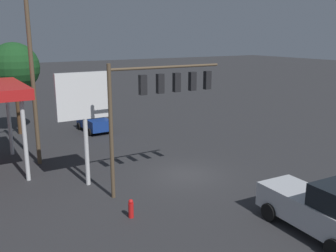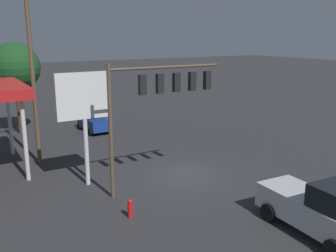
# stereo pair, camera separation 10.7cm
# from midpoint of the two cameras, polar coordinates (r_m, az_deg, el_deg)

# --- Properties ---
(ground_plane) EXTENTS (200.00, 200.00, 0.00)m
(ground_plane) POSITION_cam_midpoint_polar(r_m,az_deg,el_deg) (22.31, 2.78, -7.38)
(ground_plane) COLOR #2D2D30
(traffic_signal_assembly) EXTENTS (6.47, 0.43, 6.73)m
(traffic_signal_assembly) POSITION_cam_midpoint_polar(r_m,az_deg,el_deg) (19.23, -1.20, 5.08)
(traffic_signal_assembly) COLOR brown
(traffic_signal_assembly) RESTS_ON ground
(utility_pole) EXTENTS (2.40, 0.26, 11.55)m
(utility_pole) POSITION_cam_midpoint_polar(r_m,az_deg,el_deg) (24.27, -19.90, 8.29)
(utility_pole) COLOR brown
(utility_pole) RESTS_ON ground
(price_sign) EXTENTS (2.91, 0.27, 6.16)m
(price_sign) POSITION_cam_midpoint_polar(r_m,az_deg,el_deg) (20.08, -12.57, 3.66)
(price_sign) COLOR silver
(price_sign) RESTS_ON ground
(pickup_parked) EXTENTS (2.44, 5.28, 2.40)m
(pickup_parked) POSITION_cam_midpoint_polar(r_m,az_deg,el_deg) (16.79, 22.35, -11.68)
(pickup_parked) COLOR silver
(pickup_parked) RESTS_ON ground
(hatchback_crossing) EXTENTS (2.07, 3.86, 1.97)m
(hatchback_crossing) POSITION_cam_midpoint_polar(r_m,az_deg,el_deg) (32.52, -11.14, 0.87)
(hatchback_crossing) COLOR navy
(hatchback_crossing) RESTS_ON ground
(street_tree) EXTENTS (3.94, 3.94, 7.49)m
(street_tree) POSITION_cam_midpoint_polar(r_m,az_deg,el_deg) (32.75, -22.18, 8.27)
(street_tree) COLOR #4C331E
(street_tree) RESTS_ON ground
(fire_hydrant) EXTENTS (0.24, 0.24, 0.88)m
(fire_hydrant) POSITION_cam_midpoint_polar(r_m,az_deg,el_deg) (17.27, -5.60, -12.39)
(fire_hydrant) COLOR red
(fire_hydrant) RESTS_ON ground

